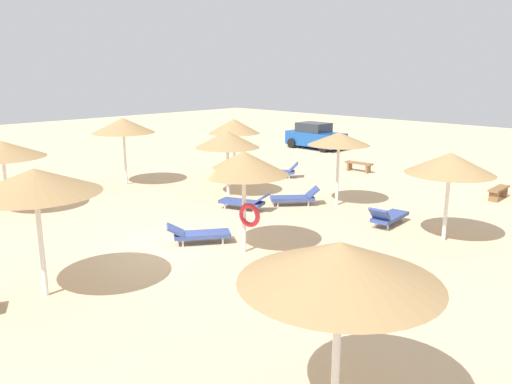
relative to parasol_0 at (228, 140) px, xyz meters
The scene contains 18 objects.
ground_plane 7.01m from the parasol_0, 53.59° to the right, with size 80.00×80.00×0.00m, color #DBBA8C.
parasol_0 is the anchor object (origin of this frame).
parasol_1 9.11m from the parasol_0, ahead, with size 2.65×2.65×2.76m.
parasol_2 10.47m from the parasol_0, 66.55° to the right, with size 2.92×2.92×3.04m.
parasol_3 4.62m from the parasol_0, 24.13° to the left, with size 2.37×2.37×2.85m.
parasol_4 6.89m from the parasol_0, 38.53° to the right, with size 2.54×2.54×2.96m.
parasol_5 3.75m from the parasol_0, 132.79° to the left, with size 2.51×2.51×2.86m.
parasol_6 14.50m from the parasol_0, 36.28° to the right, with size 2.85×2.85×2.91m.
parasol_7 8.47m from the parasol_0, 118.39° to the right, with size 3.07×3.07×2.65m.
parasol_8 5.26m from the parasol_0, 158.92° to the right, with size 2.83×2.83×3.06m.
lounger_0 3.16m from the parasol_0, 27.32° to the right, with size 2.01×1.24×0.68m.
lounger_1 7.38m from the parasol_0, ahead, with size 0.78×1.91×0.77m.
lounger_3 3.77m from the parasol_0, 14.03° to the left, with size 1.71×1.85×0.72m.
lounger_4 6.47m from the parasol_0, 51.13° to the right, with size 1.61×1.94×0.64m.
lounger_5 4.77m from the parasol_0, 101.41° to the left, with size 1.86×1.66×0.76m.
bench_0 11.28m from the parasol_0, 40.95° to the left, with size 0.45×1.51×0.49m.
bench_1 8.48m from the parasol_0, 82.46° to the left, with size 1.51×0.46×0.49m.
parked_car 14.02m from the parasol_0, 112.93° to the left, with size 4.03×2.05×1.72m.
Camera 1 is at (11.51, -8.70, 5.17)m, focal length 35.65 mm.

